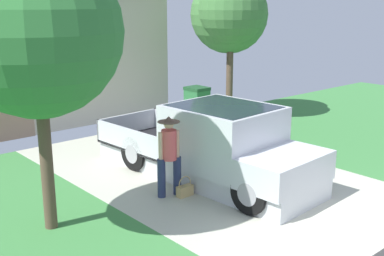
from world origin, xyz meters
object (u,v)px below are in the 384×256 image
pickup_truck (218,147)px  wheeled_trash_bin (197,102)px  handbag (185,190)px  front_yard_tree (34,31)px  person_with_hat (169,153)px  neighbor_tree (231,14)px

pickup_truck → wheeled_trash_bin: 5.68m
handbag → front_yard_tree: size_ratio=0.09×
pickup_truck → wheeled_trash_bin: (3.43, 4.52, -0.16)m
pickup_truck → wheeled_trash_bin: bearing=-130.6°
person_with_hat → front_yard_tree: 3.58m
pickup_truck → neighbor_tree: size_ratio=1.19×
pickup_truck → wheeled_trash_bin: pickup_truck is taller
pickup_truck → person_with_hat: 1.33m
neighbor_tree → wheeled_trash_bin: bearing=166.4°
front_yard_tree → handbag: bearing=-5.2°
handbag → person_with_hat: bearing=132.4°
handbag → wheeled_trash_bin: 6.57m
person_with_hat → pickup_truck: bearing=14.9°
pickup_truck → handbag: bearing=6.6°
pickup_truck → person_with_hat: (-1.33, 0.03, 0.13)m
person_with_hat → wheeled_trash_bin: 6.55m
wheeled_trash_bin → pickup_truck: bearing=-127.2°
pickup_truck → front_yard_tree: front_yard_tree is taller
person_with_hat → handbag: person_with_hat is taller
person_with_hat → front_yard_tree: front_yard_tree is taller
pickup_truck → neighbor_tree: bearing=-141.0°
person_with_hat → neighbor_tree: bearing=51.5°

